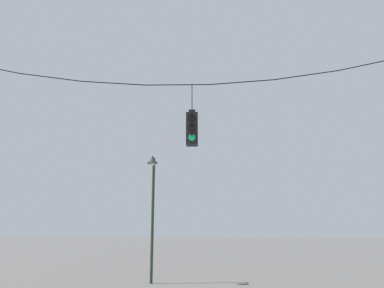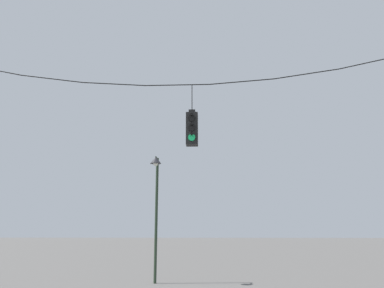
# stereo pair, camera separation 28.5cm
# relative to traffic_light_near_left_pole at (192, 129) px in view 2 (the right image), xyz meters

# --- Properties ---
(span_wire) EXTENTS (13.49, 0.03, 0.86)m
(span_wire) POSITION_rel_traffic_light_near_left_pole_xyz_m (-0.44, 0.01, 1.64)
(span_wire) COLOR black
(traffic_light_near_left_pole) EXTENTS (0.34, 0.46, 1.85)m
(traffic_light_near_left_pole) POSITION_rel_traffic_light_near_left_pole_xyz_m (0.00, 0.00, 0.00)
(traffic_light_near_left_pole) COLOR black
(street_lamp) EXTENTS (0.47, 0.81, 5.20)m
(street_lamp) POSITION_rel_traffic_light_near_left_pole_xyz_m (-1.79, 5.31, -1.22)
(street_lamp) COLOR #233323
(street_lamp) RESTS_ON ground_plane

